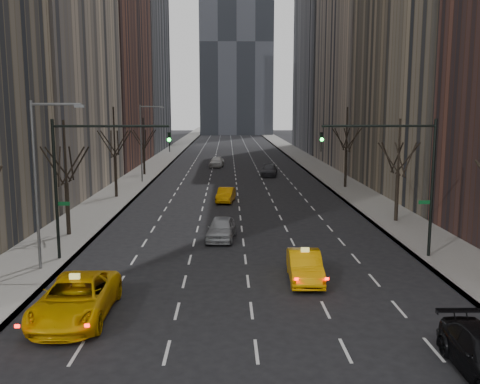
{
  "coord_description": "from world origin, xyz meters",
  "views": [
    {
      "loc": [
        -1.02,
        -18.24,
        8.73
      ],
      "look_at": [
        -0.24,
        15.14,
        3.5
      ],
      "focal_mm": 40.0,
      "sensor_mm": 36.0,
      "label": 1
    }
  ],
  "objects": [
    {
      "name": "tree_lw_d",
      "position": [
        -12.0,
        52.0,
        3.56
      ],
      "size": [
        3.36,
        3.5,
        7.36
      ],
      "color": "black",
      "rests_on": "ground"
    },
    {
      "name": "taxi_suv",
      "position": [
        -7.4,
        3.29,
        0.86
      ],
      "size": [
        2.88,
        6.2,
        1.72
      ],
      "primitive_type": "imported",
      "rotation": [
        0.0,
        0.0,
        0.0
      ],
      "color": "#E7AB04",
      "rests_on": "ground"
    },
    {
      "name": "ground",
      "position": [
        0.0,
        0.0,
        0.0
      ],
      "size": [
        400.0,
        400.0,
        0.0
      ],
      "primitive_type": "plane",
      "color": "black",
      "rests_on": "ground"
    },
    {
      "name": "far_taxi",
      "position": [
        -1.2,
        31.48,
        0.67
      ],
      "size": [
        1.96,
        4.23,
        1.34
      ],
      "primitive_type": "imported",
      "rotation": [
        0.0,
        0.0,
        -0.14
      ],
      "color": "#F59B05",
      "rests_on": "ground"
    },
    {
      "name": "silver_sedan_ahead",
      "position": [
        -1.47,
        16.85,
        0.76
      ],
      "size": [
        2.21,
        4.6,
        1.51
      ],
      "primitive_type": "imported",
      "rotation": [
        0.0,
        0.0,
        -0.1
      ],
      "color": "#999BA0",
      "rests_on": "ground"
    },
    {
      "name": "tree_rw_c",
      "position": [
        12.0,
        40.0,
        4.04
      ],
      "size": [
        3.36,
        3.5,
        8.74
      ],
      "color": "black",
      "rests_on": "ground"
    },
    {
      "name": "bld_left_deep",
      "position": [
        -21.5,
        96.0,
        30.0
      ],
      "size": [
        14.0,
        30.0,
        60.0
      ],
      "primitive_type": "cube",
      "color": "slate",
      "rests_on": "ground"
    },
    {
      "name": "far_suv_grey",
      "position": [
        4.39,
        51.0,
        0.73
      ],
      "size": [
        2.71,
        5.26,
        1.46
      ],
      "primitive_type": "imported",
      "rotation": [
        0.0,
        0.0,
        -0.14
      ],
      "color": "#303035",
      "rests_on": "ground"
    },
    {
      "name": "tree_rw_b",
      "position": [
        12.0,
        22.0,
        3.72
      ],
      "size": [
        3.36,
        3.5,
        7.82
      ],
      "color": "black",
      "rests_on": "ground"
    },
    {
      "name": "bld_left_far",
      "position": [
        -21.5,
        66.0,
        22.0
      ],
      "size": [
        14.0,
        28.0,
        44.0
      ],
      "primitive_type": "cube",
      "color": "brown",
      "rests_on": "ground"
    },
    {
      "name": "traffic_mast_right",
      "position": [
        9.11,
        12.0,
        5.49
      ],
      "size": [
        6.69,
        0.39,
        8.0
      ],
      "color": "black",
      "rests_on": "ground"
    },
    {
      "name": "tree_lw_c",
      "position": [
        -12.0,
        34.0,
        4.04
      ],
      "size": [
        3.36,
        3.5,
        8.74
      ],
      "color": "black",
      "rests_on": "ground"
    },
    {
      "name": "sidewalk_left",
      "position": [
        -12.25,
        70.0,
        0.07
      ],
      "size": [
        4.5,
        320.0,
        0.15
      ],
      "primitive_type": "cube",
      "color": "slate",
      "rests_on": "ground"
    },
    {
      "name": "streetlight_near",
      "position": [
        -10.84,
        10.0,
        5.62
      ],
      "size": [
        2.83,
        0.22,
        9.0
      ],
      "color": "slate",
      "rests_on": "ground"
    },
    {
      "name": "bld_right_deep",
      "position": [
        21.5,
        95.0,
        29.0
      ],
      "size": [
        14.0,
        30.0,
        58.0
      ],
      "primitive_type": "cube",
      "color": "slate",
      "rests_on": "ground"
    },
    {
      "name": "tree_lw_b",
      "position": [
        -12.0,
        18.0,
        3.72
      ],
      "size": [
        3.36,
        3.5,
        7.82
      ],
      "color": "black",
      "rests_on": "ground"
    },
    {
      "name": "sidewalk_right",
      "position": [
        12.25,
        70.0,
        0.07
      ],
      "size": [
        4.5,
        320.0,
        0.15
      ],
      "primitive_type": "cube",
      "color": "slate",
      "rests_on": "ground"
    },
    {
      "name": "traffic_mast_left",
      "position": [
        -9.11,
        12.0,
        5.49
      ],
      "size": [
        6.69,
        0.39,
        8.0
      ],
      "color": "black",
      "rests_on": "ground"
    },
    {
      "name": "taxi_sedan",
      "position": [
        2.9,
        8.01,
        0.76
      ],
      "size": [
        1.8,
        4.67,
        1.52
      ],
      "primitive_type": "imported",
      "rotation": [
        0.0,
        0.0,
        -0.04
      ],
      "color": "orange",
      "rests_on": "ground"
    },
    {
      "name": "far_car_white",
      "position": [
        -2.65,
        61.89,
        0.81
      ],
      "size": [
        2.43,
        4.95,
        1.62
      ],
      "primitive_type": "imported",
      "rotation": [
        0.0,
        0.0,
        -0.11
      ],
      "color": "silver",
      "rests_on": "ground"
    },
    {
      "name": "streetlight_far",
      "position": [
        -10.84,
        45.0,
        5.62
      ],
      "size": [
        2.83,
        0.22,
        9.0
      ],
      "color": "slate",
      "rests_on": "ground"
    }
  ]
}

